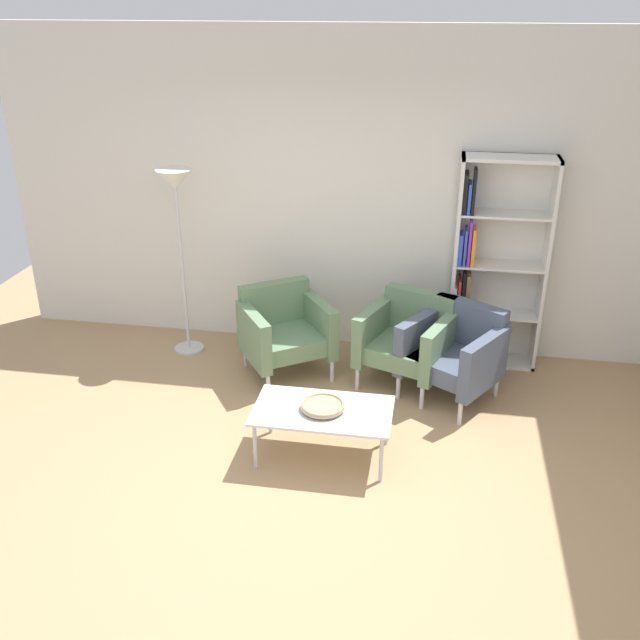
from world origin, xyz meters
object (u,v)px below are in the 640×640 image
(armchair_by_bookshelf, at_px, (284,329))
(armchair_corner_red, at_px, (408,339))
(armchair_spare_guest, at_px, (454,351))
(floor_lamp_torchiere, at_px, (177,202))
(bookshelf_tall, at_px, (490,268))
(decorative_bowl, at_px, (323,405))
(coffee_table_low, at_px, (323,413))

(armchair_by_bookshelf, bearing_deg, armchair_corner_red, -34.51)
(armchair_spare_guest, bearing_deg, floor_lamp_torchiere, -157.63)
(bookshelf_tall, relative_size, decorative_bowl, 5.94)
(armchair_corner_red, bearing_deg, floor_lamp_torchiere, -165.51)
(armchair_corner_red, height_order, armchair_spare_guest, same)
(armchair_corner_red, bearing_deg, armchair_by_bookshelf, -158.57)
(decorative_bowl, relative_size, armchair_spare_guest, 0.34)
(decorative_bowl, height_order, floor_lamp_torchiere, floor_lamp_torchiere)
(decorative_bowl, height_order, armchair_corner_red, armchair_corner_red)
(armchair_by_bookshelf, distance_m, armchair_spare_guest, 1.49)
(bookshelf_tall, relative_size, coffee_table_low, 1.90)
(armchair_corner_red, height_order, floor_lamp_torchiere, floor_lamp_torchiere)
(decorative_bowl, bearing_deg, bookshelf_tall, 55.41)
(armchair_by_bookshelf, distance_m, floor_lamp_torchiere, 1.46)
(floor_lamp_torchiere, bearing_deg, bookshelf_tall, 5.66)
(decorative_bowl, xyz_separation_m, armchair_by_bookshelf, (-0.55, 1.22, -0.02))
(coffee_table_low, relative_size, armchair_by_bookshelf, 1.06)
(armchair_spare_guest, relative_size, floor_lamp_torchiere, 0.54)
(armchair_corner_red, relative_size, armchair_spare_guest, 0.95)
(armchair_by_bookshelf, height_order, armchair_corner_red, same)
(bookshelf_tall, height_order, floor_lamp_torchiere, bookshelf_tall)
(decorative_bowl, bearing_deg, armchair_spare_guest, 48.48)
(coffee_table_low, relative_size, armchair_spare_guest, 1.07)
(armchair_corner_red, relative_size, floor_lamp_torchiere, 0.51)
(bookshelf_tall, bearing_deg, armchair_corner_red, -141.62)
(coffee_table_low, distance_m, decorative_bowl, 0.07)
(coffee_table_low, xyz_separation_m, decorative_bowl, (0.00, 0.00, 0.07))
(armchair_by_bookshelf, height_order, floor_lamp_torchiere, floor_lamp_torchiere)
(armchair_by_bookshelf, height_order, armchair_spare_guest, same)
(decorative_bowl, xyz_separation_m, floor_lamp_torchiere, (-1.55, 1.47, 1.01))
(armchair_spare_guest, bearing_deg, decorative_bowl, -99.61)
(coffee_table_low, relative_size, floor_lamp_torchiere, 0.57)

